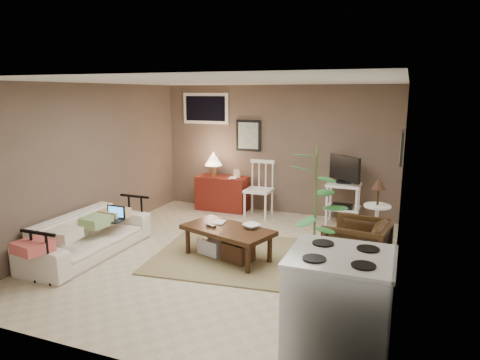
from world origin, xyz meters
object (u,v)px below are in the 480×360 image
at_px(tv_stand, 344,188).
at_px(side_table, 378,204).
at_px(red_console, 222,190).
at_px(stove, 339,316).
at_px(sofa, 88,229).
at_px(spindle_chair, 259,190).
at_px(potted_plant, 315,219).
at_px(coffee_table, 227,240).
at_px(armchair, 357,244).

relative_size(tv_stand, side_table, 1.15).
height_order(red_console, tv_stand, tv_stand).
bearing_deg(tv_stand, side_table, -55.96).
relative_size(red_console, stove, 1.09).
xyz_separation_m(sofa, spindle_chair, (1.60, 2.73, 0.10)).
height_order(red_console, spindle_chair, red_console).
distance_m(sofa, stove, 3.93).
height_order(sofa, stove, stove).
xyz_separation_m(side_table, potted_plant, (-0.53, -1.99, 0.27)).
distance_m(spindle_chair, potted_plant, 3.31).
relative_size(coffee_table, tv_stand, 1.15).
height_order(spindle_chair, side_table, side_table).
bearing_deg(red_console, potted_plant, -50.97).
relative_size(red_console, armchair, 1.51).
bearing_deg(armchair, side_table, 179.33).
relative_size(spindle_chair, stove, 0.98).
xyz_separation_m(armchair, potted_plant, (-0.37, -0.89, 0.54)).
bearing_deg(stove, spindle_chair, 116.81).
xyz_separation_m(side_table, armchair, (-0.16, -1.10, -0.27)).
xyz_separation_m(spindle_chair, armchair, (1.98, -1.97, -0.11)).
height_order(coffee_table, stove, stove).
bearing_deg(coffee_table, armchair, 6.12).
bearing_deg(red_console, sofa, -105.28).
bearing_deg(potted_plant, spindle_chair, 119.42).
bearing_deg(stove, armchair, 92.50).
xyz_separation_m(coffee_table, red_console, (-1.09, 2.28, 0.13)).
xyz_separation_m(tv_stand, side_table, (0.62, -0.92, 0.01)).
xyz_separation_m(red_console, tv_stand, (2.34, -0.08, 0.24)).
relative_size(coffee_table, sofa, 0.70).
bearing_deg(potted_plant, side_table, 75.10).
bearing_deg(stove, coffee_table, 132.62).
bearing_deg(side_table, stove, -91.22).
bearing_deg(armchair, tv_stand, -159.45).
bearing_deg(coffee_table, tv_stand, 60.52).
bearing_deg(red_console, stove, -55.72).
bearing_deg(stove, potted_plant, 110.34).
bearing_deg(spindle_chair, coffee_table, -82.69).
bearing_deg(tv_stand, spindle_chair, -177.98).
height_order(coffee_table, potted_plant, potted_plant).
relative_size(coffee_table, spindle_chair, 1.34).
bearing_deg(coffee_table, stove, -47.38).
xyz_separation_m(red_console, armchair, (2.80, -2.10, -0.02)).
bearing_deg(tv_stand, sofa, -138.23).
xyz_separation_m(potted_plant, stove, (0.46, -1.25, -0.40)).
xyz_separation_m(coffee_table, potted_plant, (1.34, -0.71, 0.66)).
relative_size(red_console, tv_stand, 0.95).
bearing_deg(side_table, armchair, -98.40).
relative_size(tv_stand, stove, 1.14).
bearing_deg(side_table, coffee_table, -145.53).
bearing_deg(spindle_chair, red_console, 170.68).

